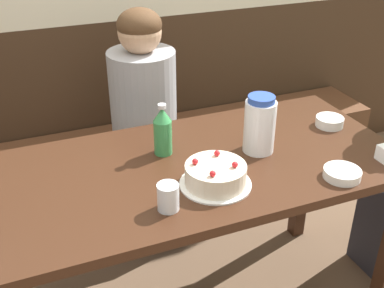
% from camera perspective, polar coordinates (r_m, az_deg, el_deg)
% --- Properties ---
extents(bench_seat, '(2.73, 0.38, 0.44)m').
position_cam_1_polar(bench_seat, '(2.63, -6.41, -3.35)').
color(bench_seat, '#56331E').
rests_on(bench_seat, ground_plane).
extents(dining_table, '(1.47, 0.70, 0.75)m').
position_cam_1_polar(dining_table, '(1.74, 0.67, -5.08)').
color(dining_table, '#381E11').
rests_on(dining_table, ground_plane).
extents(birthday_cake, '(0.24, 0.24, 0.09)m').
position_cam_1_polar(birthday_cake, '(1.55, 2.69, -3.75)').
color(birthday_cake, white).
rests_on(birthday_cake, dining_table).
extents(water_pitcher, '(0.11, 0.11, 0.21)m').
position_cam_1_polar(water_pitcher, '(1.73, 7.99, 2.31)').
color(water_pitcher, white).
rests_on(water_pitcher, dining_table).
extents(soju_bottle, '(0.07, 0.07, 0.19)m').
position_cam_1_polar(soju_bottle, '(1.70, -3.50, 1.59)').
color(soju_bottle, '#388E4C').
rests_on(soju_bottle, dining_table).
extents(bowl_soup_white, '(0.12, 0.12, 0.03)m').
position_cam_1_polar(bowl_soup_white, '(1.67, 17.37, -3.36)').
color(bowl_soup_white, white).
rests_on(bowl_soup_white, dining_table).
extents(bowl_rice_small, '(0.11, 0.11, 0.04)m').
position_cam_1_polar(bowl_rice_small, '(2.00, 15.99, 2.57)').
color(bowl_rice_small, white).
rests_on(bowl_rice_small, dining_table).
extents(glass_water_tall, '(0.07, 0.07, 0.09)m').
position_cam_1_polar(glass_water_tall, '(1.44, -2.85, -6.30)').
color(glass_water_tall, silver).
rests_on(glass_water_tall, dining_table).
extents(person_pale_blue_shirt, '(0.30, 0.34, 1.15)m').
position_cam_1_polar(person_pale_blue_shirt, '(2.29, -5.54, 0.51)').
color(person_pale_blue_shirt, '#33333D').
rests_on(person_pale_blue_shirt, ground_plane).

